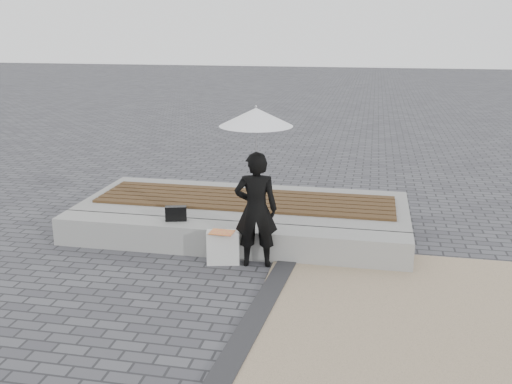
% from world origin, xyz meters
% --- Properties ---
extents(ground, '(80.00, 80.00, 0.00)m').
position_xyz_m(ground, '(0.00, 0.00, 0.00)').
color(ground, '#4E4E53').
rests_on(ground, ground).
extents(terrazzo_zone, '(5.00, 5.00, 0.02)m').
position_xyz_m(terrazzo_zone, '(3.20, -0.50, 0.01)').
color(terrazzo_zone, tan).
rests_on(terrazzo_zone, ground).
extents(edging_band, '(0.61, 5.20, 0.04)m').
position_xyz_m(edging_band, '(0.75, -0.50, 0.02)').
color(edging_band, '#2A2A2D').
rests_on(edging_band, ground).
extents(seating_ledge, '(5.00, 0.45, 0.40)m').
position_xyz_m(seating_ledge, '(0.00, 1.60, 0.20)').
color(seating_ledge, gray).
rests_on(seating_ledge, ground).
extents(timber_platform, '(5.00, 2.00, 0.40)m').
position_xyz_m(timber_platform, '(0.00, 2.80, 0.20)').
color(timber_platform, gray).
rests_on(timber_platform, ground).
extents(timber_decking, '(4.60, 1.20, 0.04)m').
position_xyz_m(timber_decking, '(0.00, 2.80, 0.42)').
color(timber_decking, '#4E371F').
rests_on(timber_decking, timber_platform).
extents(woman, '(0.61, 0.45, 1.53)m').
position_xyz_m(woman, '(0.48, 1.27, 0.76)').
color(woman, black).
rests_on(woman, ground).
extents(parasol, '(0.92, 0.92, 1.17)m').
position_xyz_m(parasol, '(0.48, 1.27, 1.96)').
color(parasol, '#AFB0B4').
rests_on(parasol, ground).
extents(handbag, '(0.31, 0.18, 0.21)m').
position_xyz_m(handbag, '(-0.74, 1.66, 0.50)').
color(handbag, black).
rests_on(handbag, seating_ledge).
extents(canvas_tote, '(0.46, 0.27, 0.45)m').
position_xyz_m(canvas_tote, '(0.05, 1.23, 0.22)').
color(canvas_tote, silver).
rests_on(canvas_tote, ground).
extents(magazine, '(0.32, 0.24, 0.01)m').
position_xyz_m(magazine, '(0.05, 1.18, 0.45)').
color(magazine, red).
rests_on(magazine, canvas_tote).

